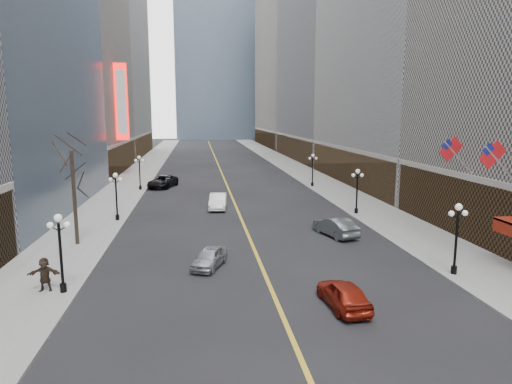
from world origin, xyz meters
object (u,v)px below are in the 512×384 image
object	(u,v)px
streetlamp_west_1	(60,245)
streetlamp_west_2	(116,191)
streetlamp_west_3	(140,169)
car_nb_near	(210,258)
car_sb_mid	(343,294)
car_sb_far	(335,227)
streetlamp_east_3	(313,166)
car_nb_mid	(218,201)
streetlamp_east_2	(357,186)
streetlamp_east_1	(457,231)
car_nb_far	(163,182)

from	to	relation	value
streetlamp_west_1	streetlamp_west_2	xyz separation A→B (m)	(0.00, 18.00, 0.00)
streetlamp_west_3	car_nb_near	bearing A→B (deg)	-75.53
streetlamp_west_3	car_sb_mid	bearing A→B (deg)	-69.09
streetlamp_west_3	car_sb_mid	size ratio (longest dim) A/B	1.03
car_nb_near	car_sb_mid	world-z (taller)	car_sb_mid
streetlamp_west_2	car_sb_far	world-z (taller)	streetlamp_west_2
streetlamp_east_3	car_sb_far	size ratio (longest dim) A/B	0.94
streetlamp_east_3	car_nb_mid	world-z (taller)	streetlamp_east_3
streetlamp_east_2	streetlamp_west_2	world-z (taller)	same
streetlamp_east_1	streetlamp_west_1	world-z (taller)	same
streetlamp_east_1	streetlamp_east_3	world-z (taller)	same
streetlamp_east_2	streetlamp_east_1	bearing A→B (deg)	-90.00
streetlamp_east_1	streetlamp_west_3	distance (m)	43.05
streetlamp_east_2	streetlamp_west_2	distance (m)	23.60
streetlamp_east_1	car_sb_far	distance (m)	11.49
streetlamp_west_2	streetlamp_west_3	distance (m)	18.00
streetlamp_west_3	streetlamp_east_2	bearing A→B (deg)	-37.33
streetlamp_east_3	car_nb_far	distance (m)	21.02
streetlamp_west_3	car_nb_far	size ratio (longest dim) A/B	0.75
car_nb_mid	car_nb_far	world-z (taller)	car_nb_far
car_sb_far	streetlamp_west_3	bearing A→B (deg)	-69.85
streetlamp_east_2	streetlamp_west_1	distance (m)	29.68
streetlamp_west_1	car_sb_mid	bearing A→B (deg)	-13.73
streetlamp_east_3	car_nb_far	world-z (taller)	streetlamp_east_3
streetlamp_east_3	car_nb_far	bearing A→B (deg)	173.89
car_nb_near	car_nb_mid	distance (m)	19.16
streetlamp_east_2	streetlamp_west_1	size ratio (longest dim) A/B	1.00
streetlamp_east_2	car_sb_mid	size ratio (longest dim) A/B	1.03
streetlamp_east_3	streetlamp_west_3	distance (m)	23.60
streetlamp_east_1	car_nb_far	distance (m)	43.57
car_sb_mid	streetlamp_west_1	bearing A→B (deg)	-18.24
streetlamp_east_1	car_nb_near	bearing A→B (deg)	166.52
streetlamp_west_3	car_sb_far	bearing A→B (deg)	-53.45
car_sb_mid	car_sb_far	size ratio (longest dim) A/B	0.91
streetlamp_east_1	car_sb_far	bearing A→B (deg)	113.88
streetlamp_west_3	car_nb_far	distance (m)	4.13
car_nb_near	car_nb_far	world-z (taller)	car_nb_far
car_sb_mid	car_sb_far	distance (m)	14.55
streetlamp_east_3	streetlamp_west_3	bearing A→B (deg)	180.00
streetlamp_west_2	streetlamp_west_3	bearing A→B (deg)	90.00
car_nb_near	car_sb_mid	size ratio (longest dim) A/B	0.89
streetlamp_east_3	car_sb_far	xyz separation A→B (m)	(-4.57, -25.67, -2.11)
streetlamp_east_1	car_sb_mid	bearing A→B (deg)	-156.25
streetlamp_east_1	streetlamp_east_3	xyz separation A→B (m)	(0.00, 36.00, 0.00)
streetlamp_east_1	streetlamp_west_3	world-z (taller)	same
streetlamp_east_1	car_nb_mid	distance (m)	26.72
streetlamp_east_2	streetlamp_east_3	world-z (taller)	same
streetlamp_west_3	car_nb_mid	bearing A→B (deg)	-53.55
car_nb_near	car_sb_far	world-z (taller)	car_sb_far
streetlamp_west_3	car_sb_mid	distance (m)	42.56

